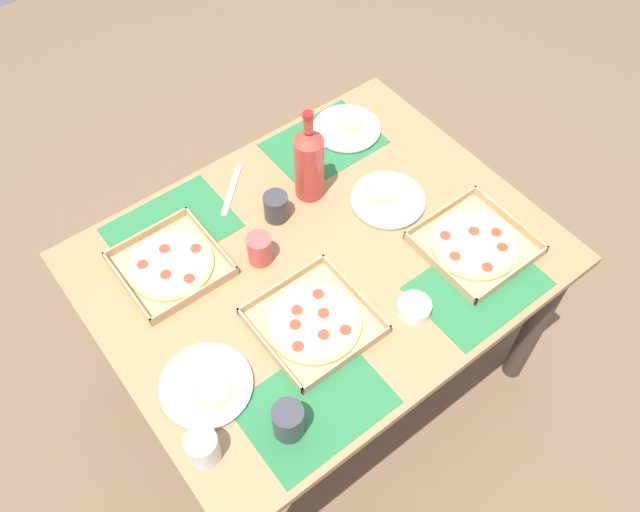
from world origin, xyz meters
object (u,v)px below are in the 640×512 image
cup_clear_right (288,421)px  condiment_bowl (414,308)px  pizza_box_corner_right (171,265)px  cup_red (276,207)px  cup_dark (203,448)px  pizza_box_corner_left (314,322)px  soda_bottle (309,162)px  cup_clear_left (260,249)px  pizza_box_center (474,244)px  plate_far_right (207,386)px  plate_middle (387,200)px  plate_near_right (347,128)px

cup_clear_right → condiment_bowl: (0.46, 0.06, -0.04)m
pizza_box_corner_right → condiment_bowl: (0.45, -0.53, 0.01)m
pizza_box_corner_right → condiment_bowl: 0.69m
cup_red → cup_dark: cup_dark is taller
pizza_box_corner_left → cup_dark: 0.44m
pizza_box_corner_right → cup_clear_right: (-0.02, -0.59, 0.04)m
cup_dark → soda_bottle: bearing=36.2°
pizza_box_corner_right → cup_clear_right: cup_clear_right is taller
soda_bottle → cup_clear_left: 0.30m
pizza_box_center → cup_clear_left: cup_clear_left is taller
plate_far_right → condiment_bowl: condiment_bowl is taller
plate_middle → cup_dark: size_ratio=2.51×
cup_dark → pizza_box_corner_left: bearing=16.6°
cup_dark → cup_clear_right: bearing=-20.3°
soda_bottle → cup_red: size_ratio=3.66×
pizza_box_corner_left → plate_far_right: 0.32m
plate_far_right → plate_near_right: bearing=30.4°
cup_dark → pizza_box_corner_right: bearing=68.1°
plate_near_right → condiment_bowl: condiment_bowl is taller
cup_clear_right → cup_dark: (-0.19, 0.07, -0.01)m
plate_middle → cup_red: 0.34m
cup_red → condiment_bowl: (0.10, -0.50, -0.03)m
plate_near_right → cup_clear_right: cup_clear_right is taller
plate_far_right → cup_clear_right: bearing=-65.0°
pizza_box_center → cup_red: 0.59m
cup_clear_left → condiment_bowl: 0.46m
cup_clear_right → condiment_bowl: size_ratio=1.14×
pizza_box_corner_right → cup_dark: bearing=-111.9°
cup_red → cup_clear_right: cup_clear_right is taller
cup_clear_right → cup_clear_left: (0.24, 0.46, -0.01)m
pizza_box_corner_right → plate_far_right: (-0.12, -0.38, -0.00)m
plate_near_right → cup_dark: size_ratio=2.48×
pizza_box_corner_right → plate_far_right: bearing=-106.9°
pizza_box_corner_left → pizza_box_center: bearing=-8.5°
pizza_box_corner_right → condiment_bowl: size_ratio=2.99×
condiment_bowl → cup_clear_right: bearing=-172.2°
cup_clear_left → condiment_bowl: bearing=-60.1°
pizza_box_center → plate_far_right: (-0.85, 0.10, -0.00)m
pizza_box_corner_left → soda_bottle: (0.28, 0.38, 0.12)m
plate_near_right → cup_red: (-0.40, -0.16, 0.03)m
pizza_box_corner_left → condiment_bowl: 0.27m
cup_clear_left → pizza_box_corner_right: bearing=149.4°
pizza_box_corner_right → plate_far_right: pizza_box_corner_right is taller
soda_bottle → condiment_bowl: 0.53m
cup_dark → condiment_bowl: size_ratio=0.97×
plate_near_right → cup_red: cup_red is taller
pizza_box_corner_left → cup_red: cup_red is taller
soda_bottle → pizza_box_corner_right: bearing=178.4°
plate_middle → cup_clear_right: 0.78m
pizza_box_corner_left → soda_bottle: bearing=54.2°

